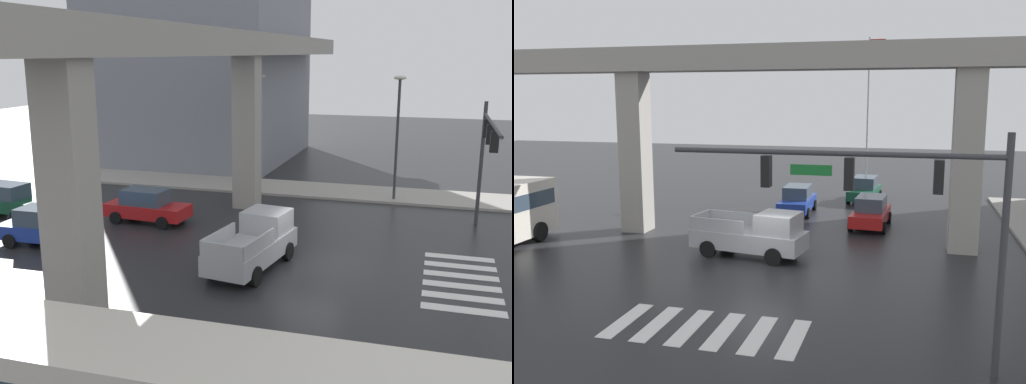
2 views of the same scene
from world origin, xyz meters
TOP-DOWN VIEW (x-y plane):
  - ground_plane at (0.00, 0.00)m, footprint 120.00×120.00m
  - crosswalk_stripes at (-0.00, -5.94)m, footprint 6.05×2.80m
  - elevated_overpass at (0.00, 5.33)m, footprint 59.63×1.81m
  - sidewalk_east at (13.15, 2.00)m, footprint 4.00×36.00m
  - pickup_truck at (-0.78, 2.06)m, footprint 5.32×2.64m
  - sedan_blue at (-0.89, 11.88)m, footprint 2.04×4.34m
  - sedan_red at (3.78, 9.26)m, footprint 2.16×4.40m
  - sedan_dark_green at (2.77, 17.01)m, footprint 2.20×4.42m
  - traffic_signal_mast at (5.48, -6.85)m, footprint 8.69×0.32m
  - street_lamp_near_corner at (11.95, -2.50)m, footprint 0.44×0.70m
  - street_lamp_mid_block at (11.95, 5.69)m, footprint 0.44×0.70m

SIDE VIEW (x-z plane):
  - ground_plane at x=0.00m, z-range 0.00..0.00m
  - crosswalk_stripes at x=0.00m, z-range 0.00..0.01m
  - sidewalk_east at x=13.15m, z-range 0.00..0.15m
  - sedan_blue at x=-0.89m, z-range -0.01..1.71m
  - sedan_red at x=3.78m, z-range -0.01..1.71m
  - sedan_dark_green at x=2.77m, z-range -0.01..1.71m
  - pickup_truck at x=-0.78m, z-range -0.05..2.03m
  - street_lamp_near_corner at x=11.95m, z-range 0.94..8.18m
  - street_lamp_mid_block at x=11.95m, z-range 0.94..8.18m
  - traffic_signal_mast at x=5.48m, z-range 1.46..7.66m
  - elevated_overpass at x=0.00m, z-range 3.32..12.86m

